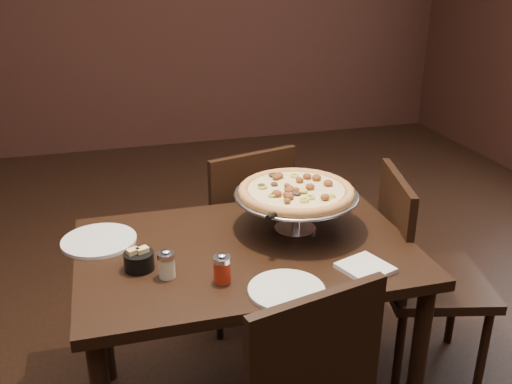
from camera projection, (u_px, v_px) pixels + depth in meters
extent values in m
cube|color=black|center=(246.00, 252.00, 2.05)|extent=(1.20, 0.81, 0.04)
cylinder|color=black|center=(417.00, 369.00, 2.02)|extent=(0.06, 0.06, 0.71)
cylinder|color=black|center=(102.00, 309.00, 2.37)|extent=(0.06, 0.06, 0.71)
cylinder|color=black|center=(342.00, 274.00, 2.62)|extent=(0.06, 0.06, 0.71)
cylinder|color=silver|center=(295.00, 228.00, 2.17)|extent=(0.16, 0.16, 0.01)
cylinder|color=silver|center=(295.00, 213.00, 2.14)|extent=(0.03, 0.03, 0.12)
cylinder|color=silver|center=(296.00, 196.00, 2.12)|extent=(0.11, 0.11, 0.01)
cylinder|color=#96959A|center=(296.00, 195.00, 2.12)|extent=(0.45, 0.45, 0.01)
torus|color=#96959A|center=(296.00, 194.00, 2.12)|extent=(0.47, 0.47, 0.01)
cylinder|color=#A96032|center=(296.00, 192.00, 2.11)|extent=(0.42, 0.42, 0.01)
torus|color=#A96032|center=(296.00, 191.00, 2.11)|extent=(0.43, 0.43, 0.04)
cylinder|color=#DFC57A|center=(296.00, 190.00, 2.11)|extent=(0.36, 0.36, 0.01)
cylinder|color=beige|center=(167.00, 267.00, 1.84)|extent=(0.05, 0.05, 0.07)
cylinder|color=silver|center=(166.00, 255.00, 1.82)|extent=(0.06, 0.06, 0.02)
ellipsoid|color=silver|center=(166.00, 251.00, 1.82)|extent=(0.03, 0.03, 0.01)
cylinder|color=#99200D|center=(222.00, 272.00, 1.81)|extent=(0.05, 0.05, 0.07)
cylinder|color=silver|center=(222.00, 259.00, 1.80)|extent=(0.06, 0.06, 0.02)
ellipsoid|color=silver|center=(222.00, 255.00, 1.79)|extent=(0.03, 0.03, 0.01)
cylinder|color=black|center=(139.00, 261.00, 1.89)|extent=(0.10, 0.10, 0.06)
cube|color=#D6BC7B|center=(134.00, 258.00, 1.88)|extent=(0.05, 0.04, 0.07)
cube|color=#D6BC7B|center=(143.00, 257.00, 1.89)|extent=(0.05, 0.04, 0.07)
cube|color=silver|center=(365.00, 268.00, 1.89)|extent=(0.19, 0.19, 0.02)
cylinder|color=silver|center=(99.00, 241.00, 2.07)|extent=(0.27, 0.27, 0.01)
cylinder|color=silver|center=(286.00, 290.00, 1.77)|extent=(0.24, 0.24, 0.01)
cone|color=silver|center=(278.00, 214.00, 1.95)|extent=(0.16, 0.16, 0.00)
cylinder|color=black|center=(278.00, 213.00, 1.95)|extent=(0.11, 0.09, 0.02)
cube|color=black|center=(233.00, 234.00, 2.81)|extent=(0.52, 0.52, 0.04)
cube|color=black|center=(253.00, 201.00, 2.55)|extent=(0.42, 0.14, 0.45)
cylinder|color=black|center=(247.00, 252.00, 3.11)|extent=(0.04, 0.04, 0.42)
cylinder|color=black|center=(189.00, 269.00, 2.95)|extent=(0.04, 0.04, 0.42)
cylinder|color=black|center=(281.00, 281.00, 2.84)|extent=(0.04, 0.04, 0.42)
cylinder|color=black|center=(219.00, 301.00, 2.68)|extent=(0.04, 0.04, 0.42)
cube|color=black|center=(316.00, 365.00, 1.54)|extent=(0.42, 0.13, 0.45)
cube|color=black|center=(434.00, 283.00, 2.39)|extent=(0.52, 0.52, 0.04)
cube|color=black|center=(394.00, 229.00, 2.29)|extent=(0.13, 0.42, 0.45)
cylinder|color=black|center=(483.00, 353.00, 2.33)|extent=(0.04, 0.04, 0.42)
cylinder|color=black|center=(453.00, 305.00, 2.65)|extent=(0.04, 0.04, 0.42)
cylinder|color=black|center=(399.00, 355.00, 2.32)|extent=(0.04, 0.04, 0.42)
cylinder|color=black|center=(379.00, 306.00, 2.64)|extent=(0.04, 0.04, 0.42)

